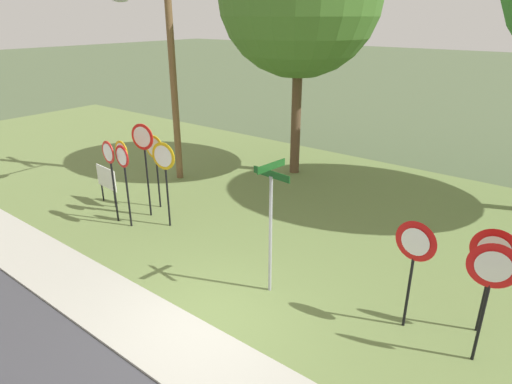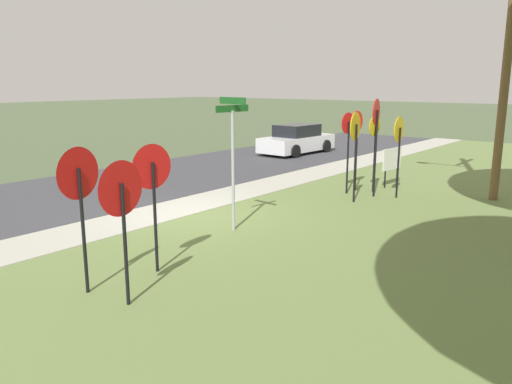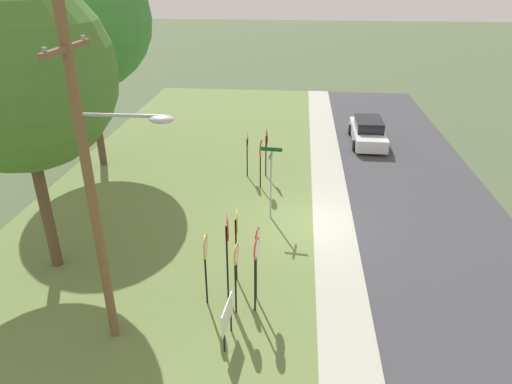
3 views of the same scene
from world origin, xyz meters
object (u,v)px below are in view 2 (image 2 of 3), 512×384
Objects in this scene: yield_sign_far_left at (152,178)px; utility_pole at (504,32)px; stop_sign_far_right at (399,139)px; notice_board at (392,161)px; stop_sign_far_center at (348,136)px; stop_sign_center_tall at (375,138)px; stop_sign_near_right at (356,134)px; street_name_post at (233,153)px; parked_hatchback_near at (297,140)px; stop_sign_near_left at (355,137)px; stop_sign_far_left at (376,125)px; yield_sign_near_left at (121,199)px; yield_sign_near_right at (79,185)px.

utility_pole is at bearing 168.53° from yield_sign_far_left.
stop_sign_far_right is 1.89× the size of notice_board.
utility_pole is at bearing 123.36° from stop_sign_far_center.
stop_sign_far_center is 1.05× the size of stop_sign_center_tall.
stop_sign_near_right is 0.82× the size of street_name_post.
stop_sign_far_right is 0.79× the size of street_name_post.
stop_sign_far_center is 1.07× the size of yield_sign_far_left.
street_name_post is at bearing 30.02° from parked_hatchback_near.
utility_pole is at bearing 95.82° from notice_board.
stop_sign_far_right is at bearing 141.71° from stop_sign_near_left.
stop_sign_far_left is 0.69× the size of parked_hatchback_near.
yield_sign_near_left is (9.21, 0.43, -0.46)m from stop_sign_far_left.
stop_sign_far_center reaches higher than yield_sign_near_right.
stop_sign_near_right is 9.81m from yield_sign_near_right.
stop_sign_near_right is at bearing 172.44° from yield_sign_near_right.
yield_sign_far_left is at bearing -9.88° from stop_sign_near_left.
stop_sign_far_center is at bearing 9.76° from stop_sign_near_right.
stop_sign_near_left reaches higher than stop_sign_center_tall.
notice_board is (-6.98, 0.70, -0.95)m from street_name_post.
stop_sign_far_left reaches higher than yield_sign_far_left.
street_name_post is at bearing -18.86° from stop_sign_far_right.
street_name_post is at bearing 4.28° from stop_sign_far_center.
yield_sign_near_left is 1.39m from yield_sign_far_left.
parked_hatchback_near is (-6.65, -6.35, -1.14)m from stop_sign_far_center.
street_name_post reaches higher than stop_sign_near_right.
yield_sign_far_left is 0.76× the size of street_name_post.
street_name_post is (5.48, -1.52, 0.06)m from stop_sign_far_right.
stop_sign_far_center reaches higher than stop_sign_far_right.
stop_sign_far_center is 9.22m from yield_sign_near_right.
notice_board is (-11.11, 0.23, -0.92)m from yield_sign_near_right.
yield_sign_near_right reaches higher than yield_sign_far_left.
yield_sign_near_right is 1.33m from yield_sign_far_left.
stop_sign_far_left is 1.23× the size of stop_sign_center_tall.
stop_sign_far_center is at bearing -92.82° from stop_sign_far_left.
street_name_post is (-2.81, -0.62, 0.08)m from yield_sign_far_left.
street_name_post is at bearing -0.40° from notice_board.
yield_sign_near_left is 11.02m from notice_board.
utility_pole is (-1.53, 2.16, 2.94)m from stop_sign_far_right.
parked_hatchback_near is (-14.55, -6.89, -1.10)m from yield_sign_far_left.
yield_sign_far_left is at bearing 10.77° from stop_sign_near_right.
yield_sign_far_left is (8.64, 0.02, 0.04)m from stop_sign_center_tall.
yield_sign_far_left is (7.90, 0.53, -0.05)m from stop_sign_far_center.
stop_sign_far_left reaches higher than stop_sign_far_right.
stop_sign_near_left is at bearing 10.62° from stop_sign_center_tall.
yield_sign_near_left is at bearing -11.99° from utility_pole.
yield_sign_far_left is at bearing -13.57° from stop_sign_far_left.
yield_sign_near_right is at bearing -0.76° from yield_sign_far_left.
stop_sign_far_right reaches higher than parked_hatchback_near.
utility_pole is (-1.79, 2.76, 2.56)m from stop_sign_far_left.
stop_sign_center_tall reaches higher than yield_sign_near_left.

